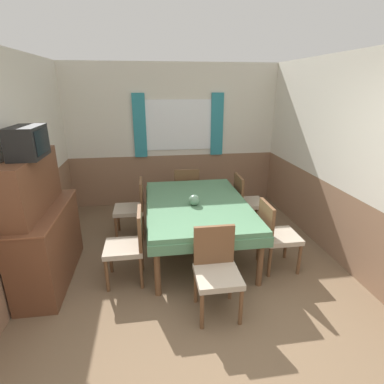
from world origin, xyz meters
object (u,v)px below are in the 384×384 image
at_px(chair_right_near, 275,233).
at_px(chair_right_far, 246,200).
at_px(chair_head_window, 186,190).
at_px(dining_table, 197,209).
at_px(chair_left_far, 133,206).
at_px(sideboard, 44,230).
at_px(vase, 194,200).
at_px(chair_head_near, 216,268).
at_px(chair_left_near, 129,243).
at_px(tv, 27,142).

xyz_separation_m(chair_right_near, chair_right_far, (0.00, 1.14, 0.00)).
bearing_deg(chair_right_near, chair_head_window, -153.45).
relative_size(dining_table, chair_left_far, 2.24).
distance_m(chair_head_window, chair_right_near, 1.99).
distance_m(dining_table, sideboard, 1.89).
bearing_deg(chair_right_far, sideboard, -70.30).
bearing_deg(dining_table, vase, -119.94).
xyz_separation_m(dining_table, chair_left_far, (-0.89, 0.57, -0.14)).
height_order(chair_head_window, vase, chair_head_window).
xyz_separation_m(chair_head_window, chair_head_near, (0.00, -2.41, 0.00)).
bearing_deg(chair_head_near, chair_left_far, -63.45).
relative_size(chair_left_near, sideboard, 0.59).
distance_m(chair_left_near, chair_head_near, 1.09).
relative_size(chair_head_near, sideboard, 0.59).
bearing_deg(chair_right_far, chair_head_window, -125.47).
xyz_separation_m(dining_table, chair_right_near, (0.89, -0.57, -0.14)).
xyz_separation_m(dining_table, sideboard, (-1.85, -0.41, 0.02)).
xyz_separation_m(chair_left_near, tv, (-0.93, 0.08, 1.19)).
distance_m(chair_right_far, tv, 3.14).
relative_size(chair_head_near, vase, 6.24).
bearing_deg(chair_left_far, chair_right_near, -122.80).
height_order(chair_right_near, chair_left_far, same).
distance_m(chair_right_far, vase, 1.19).
distance_m(dining_table, chair_head_near, 1.21).
height_order(chair_head_near, tv, tv).
bearing_deg(chair_left_far, chair_head_window, -54.53).
distance_m(dining_table, tv, 2.15).
height_order(chair_right_far, vase, chair_right_far).
distance_m(tv, vase, 2.01).
relative_size(dining_table, tv, 4.17).
bearing_deg(vase, chair_right_far, 35.30).
relative_size(chair_left_far, sideboard, 0.59).
height_order(chair_right_near, sideboard, sideboard).
distance_m(sideboard, tv, 1.03).
bearing_deg(chair_right_far, chair_left_near, -57.20).
height_order(chair_head_near, chair_right_far, same).
height_order(chair_head_window, chair_right_far, same).
bearing_deg(chair_head_window, chair_left_far, -144.53).
relative_size(chair_head_near, tv, 1.86).
bearing_deg(chair_head_window, chair_head_near, -90.00).
bearing_deg(vase, tv, -167.20).
bearing_deg(chair_right_near, chair_left_far, -122.80).
distance_m(chair_right_near, chair_right_far, 1.14).
bearing_deg(vase, chair_right_near, -26.81).
relative_size(chair_head_window, chair_right_far, 1.00).
xyz_separation_m(dining_table, vase, (-0.06, -0.10, 0.17)).
bearing_deg(chair_head_near, tv, -21.32).
relative_size(chair_left_near, vase, 6.24).
bearing_deg(chair_head_window, chair_right_near, -63.45).
relative_size(chair_head_window, tv, 1.86).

